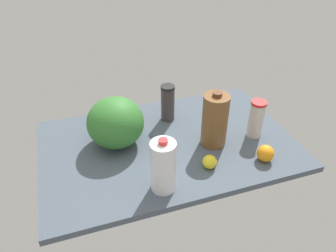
{
  "coord_description": "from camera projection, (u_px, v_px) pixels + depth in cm",
  "views": [
    {
      "loc": [
        -39.56,
        -117.89,
        100.47
      ],
      "look_at": [
        0.0,
        0.0,
        13.0
      ],
      "focal_mm": 35.0,
      "sensor_mm": 36.0,
      "label": 1
    }
  ],
  "objects": [
    {
      "name": "countertop",
      "position": [
        168.0,
        145.0,
        1.59
      ],
      "size": [
        120.0,
        76.0,
        3.0
      ],
      "primitive_type": "cube",
      "color": "#46525D",
      "rests_on": "ground"
    },
    {
      "name": "shaker_bottle",
      "position": [
        168.0,
        103.0,
        1.69
      ],
      "size": [
        7.25,
        7.25,
        19.8
      ],
      "color": "#3D3334",
      "rests_on": "countertop"
    },
    {
      "name": "tumbler_cup",
      "position": [
        256.0,
        119.0,
        1.57
      ],
      "size": [
        7.32,
        7.32,
        19.3
      ],
      "color": "beige",
      "rests_on": "countertop"
    },
    {
      "name": "milk_jug",
      "position": [
        163.0,
        166.0,
        1.27
      ],
      "size": [
        10.19,
        10.19,
        24.57
      ],
      "color": "white",
      "rests_on": "countertop"
    },
    {
      "name": "watermelon",
      "position": [
        116.0,
        123.0,
        1.51
      ],
      "size": [
        26.42,
        26.42,
        23.73
      ],
      "primitive_type": "ellipsoid",
      "color": "#31742D",
      "rests_on": "countertop"
    },
    {
      "name": "chocolate_milk_jug",
      "position": [
        215.0,
        120.0,
        1.5
      ],
      "size": [
        12.03,
        12.03,
        27.7
      ],
      "color": "brown",
      "rests_on": "countertop"
    },
    {
      "name": "lemon_near_front",
      "position": [
        210.0,
        162.0,
        1.42
      ],
      "size": [
        6.21,
        6.21,
        6.21
      ],
      "primitive_type": "sphere",
      "color": "yellow",
      "rests_on": "countertop"
    },
    {
      "name": "orange_loose",
      "position": [
        265.0,
        153.0,
        1.45
      ],
      "size": [
        7.65,
        7.65,
        7.65
      ],
      "primitive_type": "sphere",
      "color": "orange",
      "rests_on": "countertop"
    }
  ]
}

